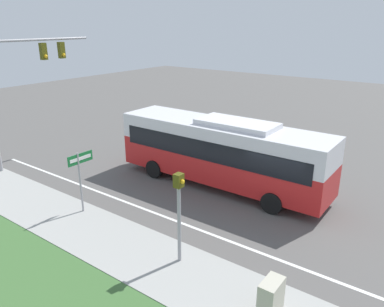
% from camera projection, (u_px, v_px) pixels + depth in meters
% --- Properties ---
extents(ground_plane, '(80.00, 80.00, 0.00)m').
position_uv_depth(ground_plane, '(279.00, 207.00, 16.18)').
color(ground_plane, '#565451').
extents(sidewalk, '(2.80, 80.00, 0.12)m').
position_uv_depth(sidewalk, '(195.00, 281.00, 11.44)').
color(sidewalk, '#9E9E99').
rests_on(sidewalk, ground_plane).
extents(lane_divider_near, '(0.14, 30.00, 0.01)m').
position_uv_depth(lane_divider_near, '(237.00, 244.00, 13.43)').
color(lane_divider_near, silver).
rests_on(lane_divider_near, ground_plane).
extents(bus, '(2.65, 10.47, 3.34)m').
position_uv_depth(bus, '(221.00, 149.00, 17.72)').
color(bus, red).
rests_on(bus, ground_plane).
extents(signal_gantry, '(6.40, 0.41, 6.91)m').
position_uv_depth(signal_gantry, '(21.00, 75.00, 19.62)').
color(signal_gantry, '#939399').
rests_on(signal_gantry, ground_plane).
extents(pedestrian_signal, '(0.28, 0.34, 3.20)m').
position_uv_depth(pedestrian_signal, '(179.00, 204.00, 11.66)').
color(pedestrian_signal, '#939399').
rests_on(pedestrian_signal, ground_plane).
extents(street_sign, '(1.19, 0.08, 2.66)m').
position_uv_depth(street_sign, '(80.00, 172.00, 15.04)').
color(street_sign, '#939399').
rests_on(street_sign, ground_plane).
extents(utility_cabinet, '(0.80, 0.45, 1.12)m').
position_uv_depth(utility_cabinet, '(271.00, 299.00, 9.79)').
color(utility_cabinet, '#B7B29E').
rests_on(utility_cabinet, sidewalk).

